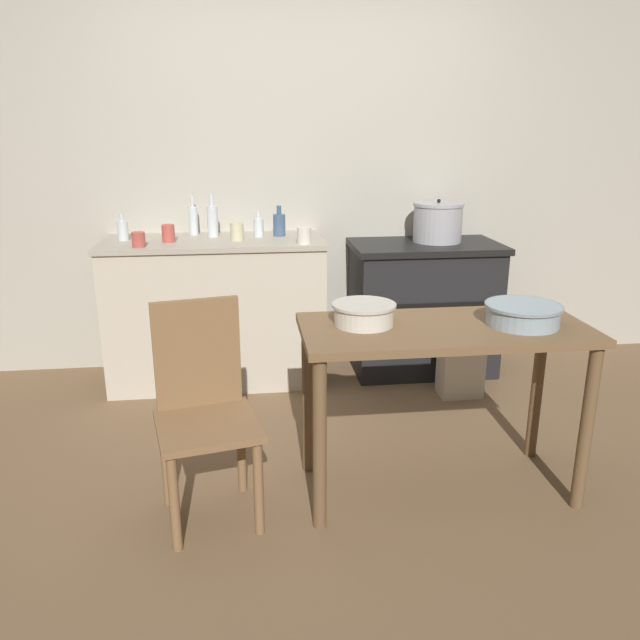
# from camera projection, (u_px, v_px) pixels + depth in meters

# --- Properties ---
(ground_plane) EXTENTS (14.00, 14.00, 0.00)m
(ground_plane) POSITION_uv_depth(u_px,v_px,m) (334.00, 471.00, 3.00)
(ground_plane) COLOR brown
(wall_back) EXTENTS (8.00, 0.07, 2.55)m
(wall_back) POSITION_uv_depth(u_px,v_px,m) (301.00, 176.00, 4.12)
(wall_back) COLOR #B2AD9E
(wall_back) RESTS_ON ground_plane
(counter_cabinet) EXTENTS (1.37, 0.62, 0.92)m
(counter_cabinet) POSITION_uv_depth(u_px,v_px,m) (217.00, 311.00, 3.98)
(counter_cabinet) COLOR beige
(counter_cabinet) RESTS_ON ground_plane
(stove) EXTENTS (0.96, 0.59, 0.87)m
(stove) POSITION_uv_depth(u_px,v_px,m) (423.00, 307.00, 4.17)
(stove) COLOR black
(stove) RESTS_ON ground_plane
(work_table) EXTENTS (1.22, 0.55, 0.78)m
(work_table) POSITION_uv_depth(u_px,v_px,m) (443.00, 354.00, 2.68)
(work_table) COLOR brown
(work_table) RESTS_ON ground_plane
(chair) EXTENTS (0.47, 0.47, 0.91)m
(chair) POSITION_uv_depth(u_px,v_px,m) (204.00, 406.00, 2.57)
(chair) COLOR olive
(chair) RESTS_ON ground_plane
(flour_sack) EXTENTS (0.25, 0.18, 0.38)m
(flour_sack) POSITION_uv_depth(u_px,v_px,m) (461.00, 366.00, 3.80)
(flour_sack) COLOR beige
(flour_sack) RESTS_ON ground_plane
(stock_pot) EXTENTS (0.33, 0.33, 0.28)m
(stock_pot) POSITION_uv_depth(u_px,v_px,m) (438.00, 222.00, 4.05)
(stock_pot) COLOR #A8A8AD
(stock_pot) RESTS_ON stove
(mixing_bowl_large) EXTENTS (0.32, 0.32, 0.09)m
(mixing_bowl_large) POSITION_uv_depth(u_px,v_px,m) (523.00, 313.00, 2.64)
(mixing_bowl_large) COLOR #93A8B2
(mixing_bowl_large) RESTS_ON work_table
(mixing_bowl_small) EXTENTS (0.27, 0.27, 0.09)m
(mixing_bowl_small) POSITION_uv_depth(u_px,v_px,m) (364.00, 313.00, 2.64)
(mixing_bowl_small) COLOR silver
(mixing_bowl_small) RESTS_ON work_table
(bottle_far_left) EXTENTS (0.07, 0.07, 0.27)m
(bottle_far_left) POSITION_uv_depth(u_px,v_px,m) (213.00, 220.00, 3.91)
(bottle_far_left) COLOR silver
(bottle_far_left) RESTS_ON counter_cabinet
(bottle_left) EXTENTS (0.08, 0.08, 0.19)m
(bottle_left) POSITION_uv_depth(u_px,v_px,m) (279.00, 224.00, 3.96)
(bottle_left) COLOR #3D5675
(bottle_left) RESTS_ON counter_cabinet
(bottle_mid_left) EXTENTS (0.06, 0.06, 0.25)m
(bottle_mid_left) POSITION_uv_depth(u_px,v_px,m) (193.00, 220.00, 3.98)
(bottle_mid_left) COLOR silver
(bottle_mid_left) RESTS_ON counter_cabinet
(bottle_center_left) EXTENTS (0.06, 0.06, 0.16)m
(bottle_center_left) POSITION_uv_depth(u_px,v_px,m) (123.00, 230.00, 3.80)
(bottle_center_left) COLOR silver
(bottle_center_left) RESTS_ON counter_cabinet
(bottle_center) EXTENTS (0.06, 0.06, 0.16)m
(bottle_center) POSITION_uv_depth(u_px,v_px,m) (259.00, 227.00, 3.92)
(bottle_center) COLOR silver
(bottle_center) RESTS_ON counter_cabinet
(cup_center_right) EXTENTS (0.08, 0.08, 0.09)m
(cup_center_right) POSITION_uv_depth(u_px,v_px,m) (138.00, 240.00, 3.59)
(cup_center_right) COLOR #B74C42
(cup_center_right) RESTS_ON counter_cabinet
(cup_mid_right) EXTENTS (0.08, 0.08, 0.10)m
(cup_mid_right) POSITION_uv_depth(u_px,v_px,m) (168.00, 233.00, 3.75)
(cup_mid_right) COLOR #B74C42
(cup_mid_right) RESTS_ON counter_cabinet
(cup_right) EXTENTS (0.08, 0.08, 0.10)m
(cup_right) POSITION_uv_depth(u_px,v_px,m) (237.00, 232.00, 3.81)
(cup_right) COLOR beige
(cup_right) RESTS_ON counter_cabinet
(cup_far_right) EXTENTS (0.08, 0.08, 0.10)m
(cup_far_right) POSITION_uv_depth(u_px,v_px,m) (304.00, 236.00, 3.69)
(cup_far_right) COLOR silver
(cup_far_right) RESTS_ON counter_cabinet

